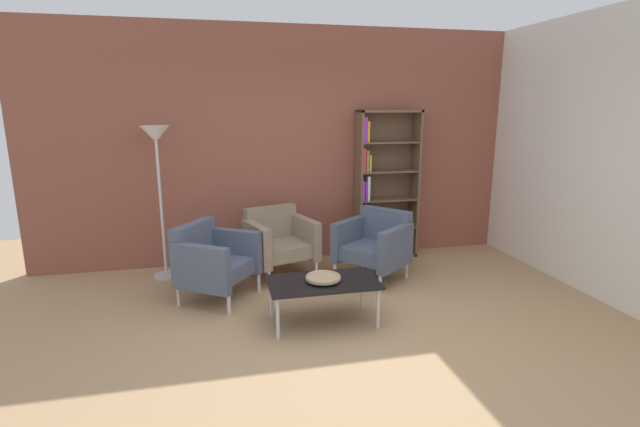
# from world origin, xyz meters

# --- Properties ---
(ground_plane) EXTENTS (8.32, 8.32, 0.00)m
(ground_plane) POSITION_xyz_m (0.00, 0.00, 0.00)
(ground_plane) COLOR tan
(brick_back_panel) EXTENTS (6.40, 0.12, 2.90)m
(brick_back_panel) POSITION_xyz_m (0.00, 2.46, 1.45)
(brick_back_panel) COLOR brown
(brick_back_panel) RESTS_ON ground_plane
(plaster_right_partition) EXTENTS (0.12, 5.20, 2.90)m
(plaster_right_partition) POSITION_xyz_m (2.86, 0.60, 1.45)
(plaster_right_partition) COLOR silver
(plaster_right_partition) RESTS_ON ground_plane
(bookshelf_tall) EXTENTS (0.80, 0.30, 1.90)m
(bookshelf_tall) POSITION_xyz_m (1.10, 2.25, 0.93)
(bookshelf_tall) COLOR brown
(bookshelf_tall) RESTS_ON ground_plane
(coffee_table_low) EXTENTS (1.00, 0.56, 0.40)m
(coffee_table_low) POSITION_xyz_m (-0.08, 0.50, 0.37)
(coffee_table_low) COLOR black
(coffee_table_low) RESTS_ON ground_plane
(decorative_bowl) EXTENTS (0.32, 0.32, 0.05)m
(decorative_bowl) POSITION_xyz_m (-0.08, 0.50, 0.43)
(decorative_bowl) COLOR tan
(decorative_bowl) RESTS_ON coffee_table_low
(armchair_corner_red) EXTENTS (0.88, 0.84, 0.78)m
(armchair_corner_red) POSITION_xyz_m (-0.30, 1.84, 0.41)
(armchair_corner_red) COLOR gray
(armchair_corner_red) RESTS_ON ground_plane
(armchair_by_bookshelf) EXTENTS (0.93, 0.94, 0.78)m
(armchair_by_bookshelf) POSITION_xyz_m (-1.05, 1.29, 0.41)
(armchair_by_bookshelf) COLOR #4C566B
(armchair_by_bookshelf) RESTS_ON ground_plane
(armchair_spare_guest) EXTENTS (0.94, 0.95, 0.78)m
(armchair_spare_guest) POSITION_xyz_m (0.76, 1.48, 0.41)
(armchair_spare_guest) COLOR #4C566B
(armchair_spare_guest) RESTS_ON ground_plane
(floor_lamp_torchiere) EXTENTS (0.32, 0.32, 1.74)m
(floor_lamp_torchiere) POSITION_xyz_m (-1.60, 2.06, 1.45)
(floor_lamp_torchiere) COLOR silver
(floor_lamp_torchiere) RESTS_ON ground_plane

